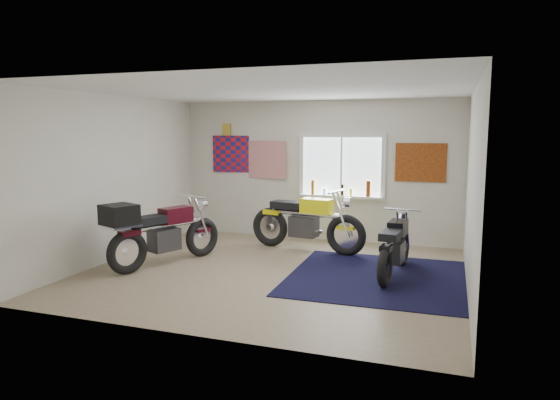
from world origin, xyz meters
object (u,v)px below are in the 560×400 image
(navy_rug, at_px, (377,277))
(maroon_tourer, at_px, (158,232))
(yellow_triumph, at_px, (306,223))
(black_chrome_bike, at_px, (395,248))

(navy_rug, bearing_deg, maroon_tourer, -171.43)
(navy_rug, xyz_separation_m, yellow_triumph, (-1.44, 1.28, 0.49))
(yellow_triumph, bearing_deg, black_chrome_bike, -22.66)
(black_chrome_bike, distance_m, maroon_tourer, 3.64)
(black_chrome_bike, xyz_separation_m, maroon_tourer, (-3.56, -0.71, 0.15))
(maroon_tourer, bearing_deg, black_chrome_bike, -56.38)
(navy_rug, distance_m, black_chrome_bike, 0.51)
(black_chrome_bike, relative_size, maroon_tourer, 0.89)
(navy_rug, distance_m, maroon_tourer, 3.43)
(maroon_tourer, bearing_deg, yellow_triumph, -24.46)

